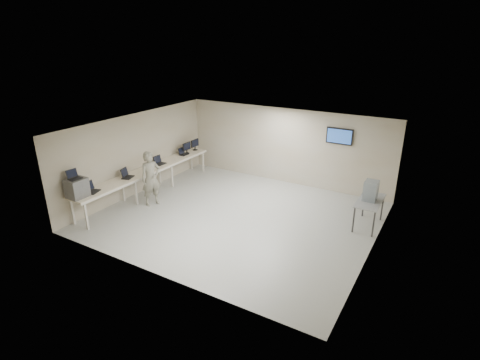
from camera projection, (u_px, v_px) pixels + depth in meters
The scene contains 13 objects.
room at pixel (239, 173), 11.06m from camera, with size 8.01×7.01×2.81m.
workbench at pixel (148, 172), 12.93m from camera, with size 0.76×6.00×0.90m.
equipment_box at pixel (77, 188), 10.62m from camera, with size 0.46×0.53×0.55m, color slate.
laptop_on_box at pixel (74, 176), 10.52m from camera, with size 0.31×0.36×0.26m.
laptop_0 at pixel (91, 189), 11.05m from camera, with size 0.43×0.46×0.31m.
laptop_1 at pixel (126, 175), 12.17m from camera, with size 0.42×0.45×0.30m.
laptop_2 at pixel (159, 162), 13.45m from camera, with size 0.32×0.38×0.30m.
laptop_3 at pixel (183, 153), 14.50m from camera, with size 0.29×0.35×0.27m.
monitor_near at pixel (187, 147), 14.60m from camera, with size 0.19×0.43×0.43m.
monitor_far at pixel (195, 144), 15.02m from camera, with size 0.20×0.45×0.44m.
soldier at pixel (151, 179), 12.08m from camera, with size 0.66×0.43×1.81m, color #626356.
side_table at pixel (370, 202), 10.72m from camera, with size 0.64×1.38×0.83m.
storage_bins at pixel (371, 191), 10.60m from camera, with size 0.36×0.40×0.58m.
Camera 1 is at (5.32, -8.88, 5.22)m, focal length 28.00 mm.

